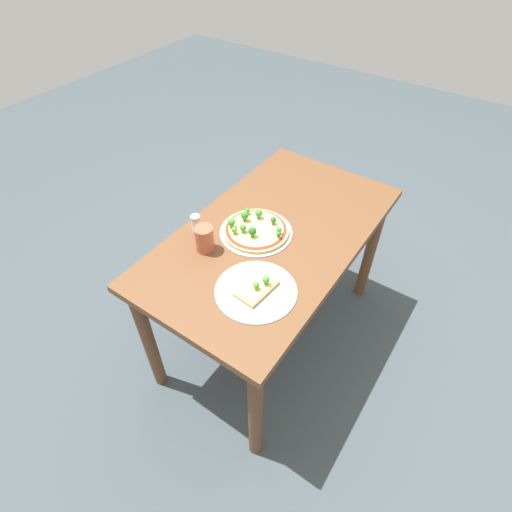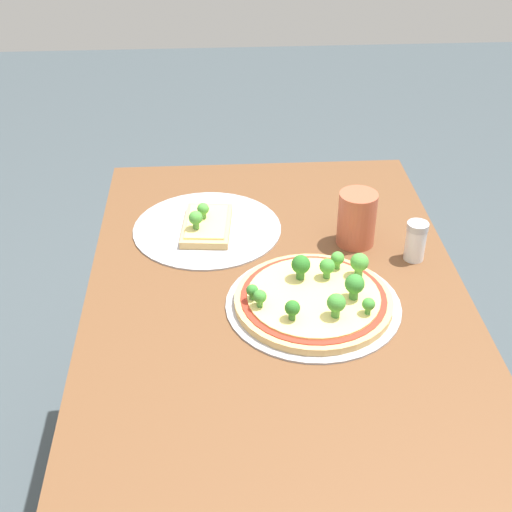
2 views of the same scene
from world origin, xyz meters
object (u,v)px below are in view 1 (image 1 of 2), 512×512
Objects in this scene: pizza_tray_slice at (257,289)px; drinking_cup at (205,239)px; dining_table at (273,250)px; condiment_shaker at (196,224)px; pizza_tray_whole at (255,229)px.

drinking_cup is (0.07, 0.31, 0.05)m from pizza_tray_slice.
dining_table is 11.03× the size of drinking_cup.
pizza_tray_slice is 2.77× the size of drinking_cup.
condiment_shaker is at bearing 123.27° from dining_table.
dining_table is 3.93× the size of pizza_tray_whole.
condiment_shaker is (0.14, 0.41, 0.03)m from pizza_tray_slice.
drinking_cup is (-0.25, 0.18, 0.17)m from dining_table.
drinking_cup reaches higher than dining_table.
drinking_cup is 0.13m from condiment_shaker.
condiment_shaker is (-0.19, 0.28, 0.15)m from dining_table.
pizza_tray_slice is at bearing -102.57° from drinking_cup.
pizza_tray_whole is at bearing 125.12° from dining_table.
pizza_tray_whole is (-0.05, 0.07, 0.13)m from dining_table.
pizza_tray_slice is 0.44m from condiment_shaker.
pizza_tray_whole reaches higher than pizza_tray_slice.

